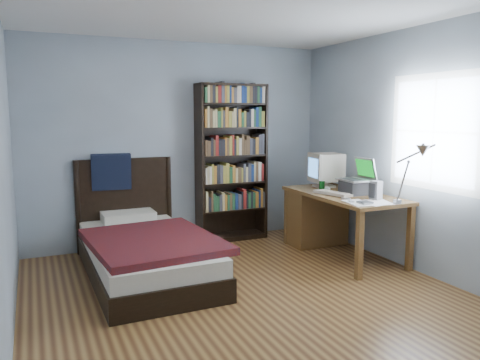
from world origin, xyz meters
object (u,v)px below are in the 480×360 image
(bookshelf, at_px, (232,163))
(bed, at_px, (143,248))
(keyboard, at_px, (333,193))
(laptop, at_px, (355,184))
(desk, at_px, (322,214))
(desk_lamp, at_px, (419,157))
(speaker, at_px, (376,190))
(crt_monitor, at_px, (325,168))
(soda_can, at_px, (322,186))

(bookshelf, bearing_deg, bed, -148.88)
(keyboard, bearing_deg, laptop, -30.28)
(laptop, bearing_deg, keyboard, 165.09)
(laptop, xyz_separation_m, keyboard, (-0.24, 0.06, -0.10))
(laptop, bearing_deg, desk, 98.90)
(desk_lamp, relative_size, bed, 0.29)
(bookshelf, bearing_deg, speaker, -60.17)
(desk, distance_m, bookshelf, 1.31)
(bed, bearing_deg, crt_monitor, 2.29)
(bookshelf, bearing_deg, desk, -41.90)
(desk_lamp, height_order, soda_can, desk_lamp)
(bookshelf, bearing_deg, keyboard, -59.87)
(bookshelf, bearing_deg, desk_lamp, -69.27)
(desk_lamp, relative_size, soda_can, 5.37)
(desk_lamp, relative_size, speaker, 3.17)
(soda_can, xyz_separation_m, bed, (-2.09, 0.13, -0.54))
(soda_can, bearing_deg, desk_lamp, -84.81)
(laptop, height_order, keyboard, laptop)
(keyboard, relative_size, bookshelf, 0.22)
(crt_monitor, height_order, soda_can, crt_monitor)
(bed, bearing_deg, speaker, -20.11)
(soda_can, bearing_deg, speaker, -74.18)
(desk_lamp, relative_size, keyboard, 1.42)
(desk, xyz_separation_m, bed, (-2.22, -0.03, -0.16))
(laptop, height_order, soda_can, laptop)
(keyboard, height_order, bed, bed)
(keyboard, bearing_deg, crt_monitor, 50.00)
(laptop, relative_size, soda_can, 3.49)
(crt_monitor, relative_size, keyboard, 0.95)
(crt_monitor, height_order, laptop, crt_monitor)
(laptop, height_order, desk_lamp, desk_lamp)
(desk, height_order, soda_can, soda_can)
(laptop, height_order, bookshelf, bookshelf)
(desk, xyz_separation_m, crt_monitor, (0.07, 0.06, 0.56))
(desk_lamp, xyz_separation_m, bed, (-2.21, 1.48, -0.98))
(speaker, bearing_deg, bed, 145.67)
(keyboard, bearing_deg, bookshelf, 104.76)
(keyboard, bearing_deg, bed, 153.31)
(crt_monitor, height_order, bed, bed)
(bookshelf, bearing_deg, crt_monitor, -37.45)
(speaker, bearing_deg, laptop, 74.91)
(keyboard, bearing_deg, soda_can, 67.15)
(desk, bearing_deg, bookshelf, 138.10)
(laptop, height_order, bed, bed)
(crt_monitor, relative_size, bookshelf, 0.21)
(desk, distance_m, crt_monitor, 0.56)
(desk, bearing_deg, speaker, -85.16)
(keyboard, bearing_deg, desk, 54.25)
(desk_lamp, xyz_separation_m, speaker, (0.08, 0.65, -0.41))
(speaker, bearing_deg, keyboard, 104.75)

